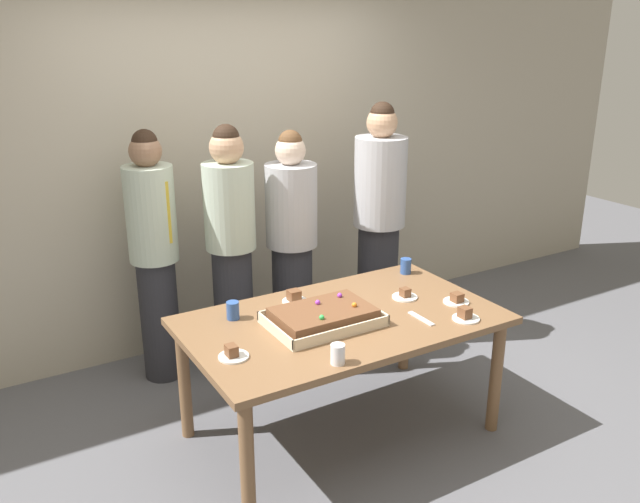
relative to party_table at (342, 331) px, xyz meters
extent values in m
plane|color=#5B5B60|center=(0.00, 0.00, -0.66)|extent=(12.00, 12.00, 0.00)
cube|color=#B2A893|center=(0.00, 1.60, 0.84)|extent=(8.00, 0.12, 3.00)
cube|color=brown|center=(0.00, 0.00, 0.06)|extent=(1.73, 1.01, 0.04)
cylinder|color=brown|center=(-0.78, -0.43, -0.31)|extent=(0.07, 0.07, 0.70)
cylinder|color=brown|center=(0.78, -0.43, -0.31)|extent=(0.07, 0.07, 0.70)
cylinder|color=brown|center=(-0.78, 0.43, -0.31)|extent=(0.07, 0.07, 0.70)
cylinder|color=brown|center=(0.78, 0.43, -0.31)|extent=(0.07, 0.07, 0.70)
cube|color=beige|center=(-0.13, -0.02, 0.09)|extent=(0.59, 0.41, 0.01)
cube|color=beige|center=(-0.13, -0.22, 0.12)|extent=(0.59, 0.01, 0.05)
cube|color=beige|center=(-0.13, 0.18, 0.12)|extent=(0.59, 0.01, 0.05)
cube|color=beige|center=(-0.42, -0.02, 0.12)|extent=(0.01, 0.41, 0.05)
cube|color=beige|center=(0.16, -0.02, 0.12)|extent=(0.01, 0.41, 0.05)
cube|color=brown|center=(-0.13, -0.02, 0.13)|extent=(0.52, 0.34, 0.08)
sphere|color=purple|center=(0.03, 0.07, 0.18)|extent=(0.03, 0.03, 0.03)
sphere|color=orange|center=(0.03, -0.08, 0.18)|extent=(0.03, 0.03, 0.03)
sphere|color=green|center=(-0.21, -0.13, 0.18)|extent=(0.03, 0.03, 0.03)
sphere|color=purple|center=(-0.13, 0.05, 0.18)|extent=(0.03, 0.03, 0.03)
cylinder|color=white|center=(-0.12, 0.32, 0.09)|extent=(0.15, 0.15, 0.01)
cube|color=brown|center=(-0.13, 0.32, 0.12)|extent=(0.07, 0.07, 0.06)
cylinder|color=white|center=(0.68, -0.16, 0.09)|extent=(0.15, 0.15, 0.01)
cube|color=brown|center=(0.68, -0.17, 0.12)|extent=(0.06, 0.06, 0.05)
cylinder|color=white|center=(0.47, 0.04, 0.09)|extent=(0.15, 0.15, 0.01)
cube|color=brown|center=(0.47, 0.04, 0.12)|extent=(0.05, 0.05, 0.05)
cylinder|color=white|center=(-0.70, -0.12, 0.09)|extent=(0.15, 0.15, 0.01)
cube|color=brown|center=(-0.71, -0.12, 0.12)|extent=(0.05, 0.06, 0.06)
cylinder|color=white|center=(0.57, -0.37, 0.09)|extent=(0.15, 0.15, 0.01)
cube|color=brown|center=(0.57, -0.36, 0.12)|extent=(0.06, 0.06, 0.06)
cylinder|color=#2D5199|center=(-0.52, 0.29, 0.13)|extent=(0.07, 0.07, 0.10)
cylinder|color=#2D5199|center=(0.72, 0.37, 0.13)|extent=(0.07, 0.07, 0.10)
cylinder|color=white|center=(-0.30, -0.43, 0.13)|extent=(0.07, 0.07, 0.10)
cube|color=silver|center=(0.36, -0.24, 0.08)|extent=(0.03, 0.20, 0.01)
cylinder|color=#28282D|center=(-0.23, 0.98, -0.21)|extent=(0.26, 0.26, 0.89)
cylinder|color=#B7C6B2|center=(-0.23, 0.98, 0.52)|extent=(0.33, 0.33, 0.56)
sphere|color=tan|center=(-0.23, 0.98, 0.89)|extent=(0.22, 0.22, 0.22)
sphere|color=black|center=(-0.23, 0.98, 0.95)|extent=(0.17, 0.17, 0.17)
cylinder|color=#28282D|center=(0.21, 0.97, -0.23)|extent=(0.28, 0.28, 0.84)
cylinder|color=#B2B2B7|center=(0.21, 0.97, 0.47)|extent=(0.35, 0.35, 0.56)
sphere|color=beige|center=(0.21, 0.97, 0.83)|extent=(0.20, 0.20, 0.20)
sphere|color=brown|center=(0.21, 0.97, 0.89)|extent=(0.16, 0.16, 0.16)
cylinder|color=#28282D|center=(-0.68, 1.18, -0.24)|extent=(0.25, 0.25, 0.83)
cylinder|color=#B7C6B2|center=(-0.68, 1.18, 0.48)|extent=(0.31, 0.31, 0.61)
cube|color=gold|center=(-0.62, 1.04, 0.51)|extent=(0.04, 0.02, 0.39)
sphere|color=#8C664C|center=(-0.68, 1.18, 0.88)|extent=(0.20, 0.20, 0.20)
sphere|color=black|center=(-0.68, 1.18, 0.94)|extent=(0.16, 0.16, 0.16)
cylinder|color=#28282D|center=(0.89, 0.91, -0.21)|extent=(0.30, 0.30, 0.90)
cylinder|color=#B2B2B7|center=(0.89, 0.91, 0.56)|extent=(0.37, 0.37, 0.63)
sphere|color=tan|center=(0.89, 0.91, 0.97)|extent=(0.22, 0.22, 0.22)
sphere|color=black|center=(0.89, 0.91, 1.03)|extent=(0.17, 0.17, 0.17)
camera|label=1|loc=(-1.78, -2.77, 1.61)|focal=36.79mm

